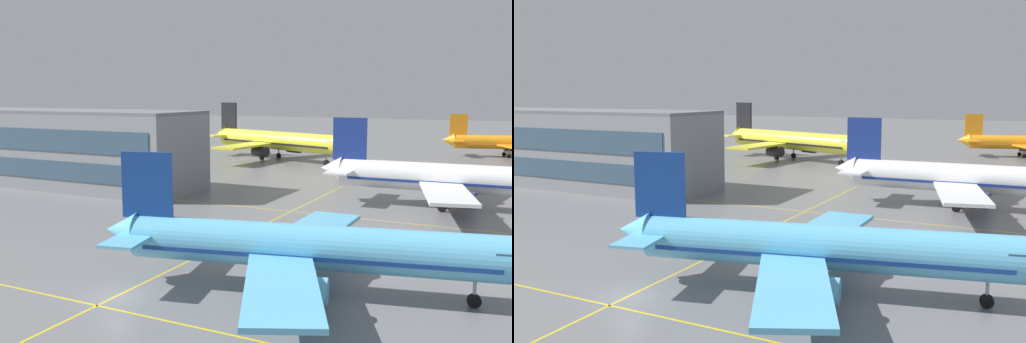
# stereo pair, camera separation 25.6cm
# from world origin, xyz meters

# --- Properties ---
(ground_plane) EXTENTS (600.00, 600.00, 0.00)m
(ground_plane) POSITION_xyz_m (0.00, 0.00, 0.00)
(ground_plane) COLOR slate
(airliner_front_gate) EXTENTS (33.53, 28.49, 10.50)m
(airliner_front_gate) POSITION_xyz_m (12.49, 7.05, 3.58)
(airliner_front_gate) COLOR #5BB7E5
(airliner_front_gate) RESTS_ON ground
(airliner_second_row) EXTENTS (37.73, 32.57, 11.74)m
(airliner_second_row) POSITION_xyz_m (18.80, 44.79, 4.01)
(airliner_second_row) COLOR white
(airliner_second_row) RESTS_ON ground
(airliner_third_row) EXTENTS (40.18, 34.37, 12.82)m
(airliner_third_row) POSITION_xyz_m (-25.14, 84.07, 4.38)
(airliner_third_row) COLOR yellow
(airliner_third_row) RESTS_ON ground
(taxiway_markings) EXTENTS (169.99, 78.60, 0.01)m
(taxiway_markings) POSITION_xyz_m (0.00, 15.86, 0.00)
(taxiway_markings) COLOR yellow
(taxiway_markings) RESTS_ON ground
(terminal_building) EXTENTS (66.08, 14.00, 12.40)m
(terminal_building) POSITION_xyz_m (-51.23, 36.90, 6.20)
(terminal_building) COLOR gray
(terminal_building) RESTS_ON ground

